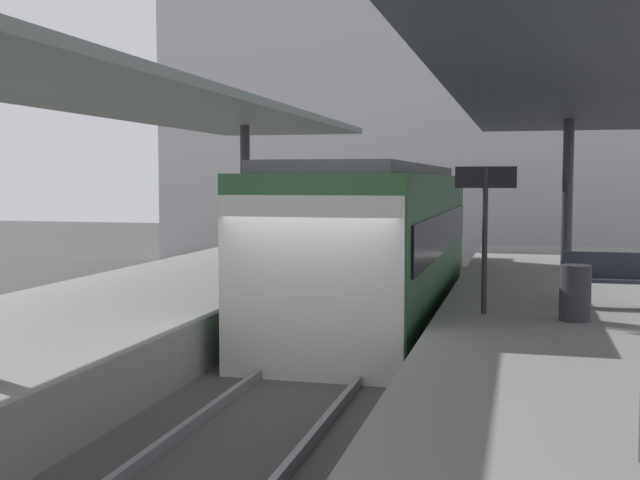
% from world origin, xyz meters
% --- Properties ---
extents(ground_plane, '(80.00, 80.00, 0.00)m').
position_xyz_m(ground_plane, '(0.00, 0.00, 0.00)').
color(ground_plane, '#383835').
extents(platform_left, '(4.40, 28.00, 1.00)m').
position_xyz_m(platform_left, '(-3.80, 0.00, 0.50)').
color(platform_left, gray).
rests_on(platform_left, ground_plane).
extents(platform_right, '(4.40, 28.00, 1.00)m').
position_xyz_m(platform_right, '(3.80, 0.00, 0.50)').
color(platform_right, gray).
rests_on(platform_right, ground_plane).
extents(track_ballast, '(3.20, 28.00, 0.20)m').
position_xyz_m(track_ballast, '(0.00, 0.00, 0.10)').
color(track_ballast, '#423F3D').
rests_on(track_ballast, ground_plane).
extents(rail_near_side, '(0.08, 28.00, 0.14)m').
position_xyz_m(rail_near_side, '(-0.72, 0.00, 0.27)').
color(rail_near_side, slate).
rests_on(rail_near_side, track_ballast).
extents(rail_far_side, '(0.08, 28.00, 0.14)m').
position_xyz_m(rail_far_side, '(0.72, 0.00, 0.27)').
color(rail_far_side, slate).
rests_on(rail_far_side, track_ballast).
extents(commuter_train, '(2.78, 10.10, 3.10)m').
position_xyz_m(commuter_train, '(0.00, 4.71, 1.73)').
color(commuter_train, '#2D5633').
rests_on(commuter_train, track_ballast).
extents(canopy_left, '(4.18, 21.00, 3.50)m').
position_xyz_m(canopy_left, '(-3.80, 1.40, 4.37)').
color(canopy_left, '#333335').
rests_on(canopy_left, platform_left).
extents(canopy_right, '(4.18, 21.00, 3.51)m').
position_xyz_m(canopy_right, '(3.80, 1.40, 4.38)').
color(canopy_right, '#333335').
rests_on(canopy_right, platform_right).
extents(platform_bench, '(1.40, 0.41, 0.86)m').
position_xyz_m(platform_bench, '(4.17, 2.42, 1.46)').
color(platform_bench, black).
rests_on(platform_bench, platform_right).
extents(platform_sign, '(0.90, 0.08, 2.21)m').
position_xyz_m(platform_sign, '(2.30, 1.23, 2.62)').
color(platform_sign, '#262628').
rests_on(platform_sign, platform_right).
extents(litter_bin, '(0.44, 0.44, 0.80)m').
position_xyz_m(litter_bin, '(3.59, 0.97, 1.40)').
color(litter_bin, '#2D2D30').
rests_on(litter_bin, platform_right).
extents(station_building_backdrop, '(18.00, 6.00, 11.00)m').
position_xyz_m(station_building_backdrop, '(-1.61, 20.00, 5.50)').
color(station_building_backdrop, '#B7B2B7').
rests_on(station_building_backdrop, ground_plane).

